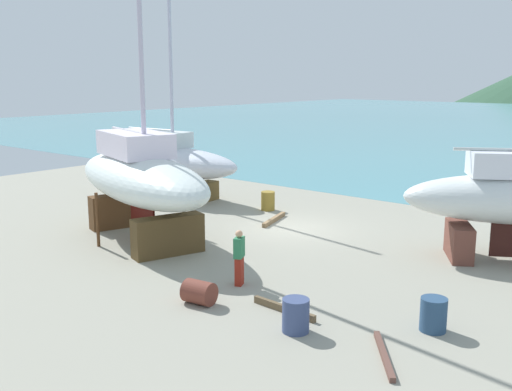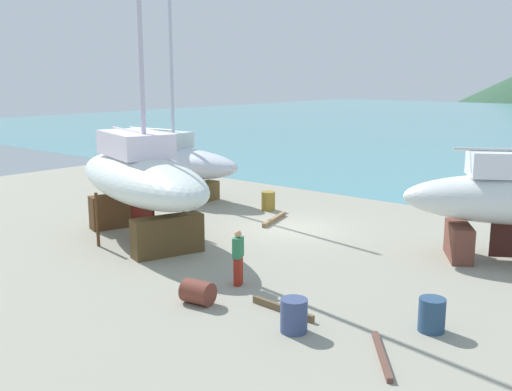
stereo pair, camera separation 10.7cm
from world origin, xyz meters
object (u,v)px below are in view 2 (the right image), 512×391
object	(u,v)px
sailboat_small_center	(140,177)
sailboat_mid_port	(167,161)
barrel_rust_far	(268,201)
barrel_blue_faded	(432,315)
barrel_tar_black	(198,292)
worker	(238,257)
barrel_rust_near	(294,315)

from	to	relation	value
sailboat_small_center	sailboat_mid_port	world-z (taller)	sailboat_small_center
sailboat_small_center	barrel_rust_far	bearing A→B (deg)	103.09
barrel_blue_faded	barrel_tar_black	bearing A→B (deg)	-157.04
sailboat_mid_port	barrel_tar_black	distance (m)	15.20
worker	barrel_tar_black	world-z (taller)	worker
barrel_blue_faded	barrel_rust_far	size ratio (longest dim) A/B	0.95
sailboat_small_center	barrel_blue_faded	bearing A→B (deg)	13.65
barrel_rust_near	worker	bearing A→B (deg)	153.57
barrel_blue_faded	barrel_rust_near	world-z (taller)	same
barrel_rust_far	worker	bearing A→B (deg)	-56.39
barrel_rust_near	barrel_rust_far	bearing A→B (deg)	131.35
sailboat_small_center	worker	bearing A→B (deg)	4.56
barrel_tar_black	barrel_rust_far	world-z (taller)	barrel_rust_far
sailboat_mid_port	barrel_blue_faded	bearing A→B (deg)	-27.65
worker	barrel_tar_black	bearing A→B (deg)	69.81
sailboat_mid_port	barrel_rust_far	xyz separation A→B (m)	(5.98, 0.93, -1.46)
sailboat_mid_port	barrel_rust_far	world-z (taller)	sailboat_mid_port
sailboat_mid_port	barrel_rust_near	world-z (taller)	sailboat_mid_port
sailboat_mid_port	worker	size ratio (longest dim) A/B	7.44
sailboat_mid_port	barrel_blue_faded	xyz separation A→B (m)	(17.53, -7.03, -1.48)
sailboat_small_center	barrel_tar_black	distance (m)	7.50
sailboat_mid_port	worker	bearing A→B (deg)	-38.96
sailboat_small_center	barrel_rust_far	world-z (taller)	sailboat_small_center
sailboat_small_center	sailboat_mid_port	xyz separation A→B (m)	(-5.40, 6.14, -0.52)
sailboat_mid_port	barrel_rust_far	bearing A→B (deg)	3.00
barrel_blue_faded	barrel_tar_black	xyz separation A→B (m)	(-5.74, -2.43, -0.09)
sailboat_small_center	barrel_tar_black	xyz separation A→B (m)	(6.40, -3.32, -2.09)
sailboat_small_center	sailboat_mid_port	bearing A→B (deg)	149.12
sailboat_mid_port	barrel_tar_black	world-z (taller)	sailboat_mid_port
sailboat_mid_port	barrel_rust_near	size ratio (longest dim) A/B	14.98
barrel_tar_black	barrel_rust_near	bearing A→B (deg)	3.91
barrel_rust_far	barrel_tar_black	bearing A→B (deg)	-60.78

